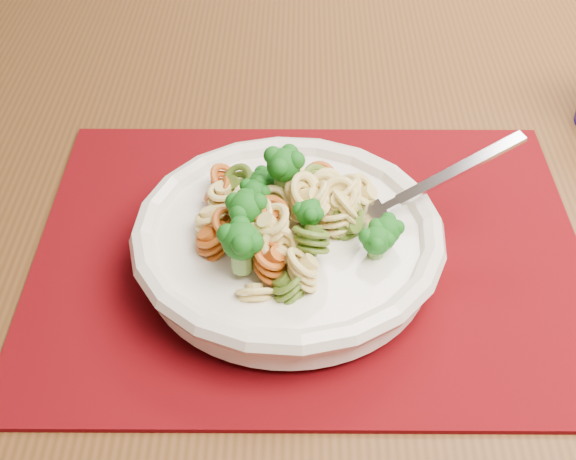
# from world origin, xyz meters

# --- Properties ---
(dining_table) EXTENTS (1.59, 1.20, 0.77)m
(dining_table) POSITION_xyz_m (-0.38, -0.08, 0.66)
(dining_table) COLOR #563218
(dining_table) RESTS_ON ground
(placemat) EXTENTS (0.51, 0.44, 0.00)m
(placemat) POSITION_xyz_m (-0.43, -0.14, 0.77)
(placemat) COLOR #540306
(placemat) RESTS_ON dining_table
(pasta_bowl) EXTENTS (0.24, 0.24, 0.05)m
(pasta_bowl) POSITION_xyz_m (-0.44, -0.17, 0.80)
(pasta_bowl) COLOR silver
(pasta_bowl) RESTS_ON placemat
(pasta_broccoli_heap) EXTENTS (0.21, 0.21, 0.06)m
(pasta_broccoli_heap) POSITION_xyz_m (-0.44, -0.17, 0.82)
(pasta_broccoli_heap) COLOR #E1CA6F
(pasta_broccoli_heap) RESTS_ON pasta_bowl
(fork) EXTENTS (0.17, 0.12, 0.08)m
(fork) POSITION_xyz_m (-0.38, -0.14, 0.82)
(fork) COLOR silver
(fork) RESTS_ON pasta_bowl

